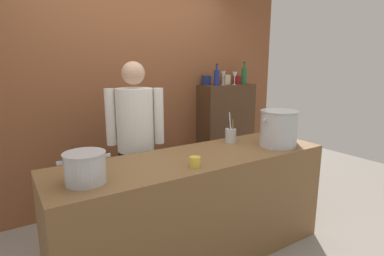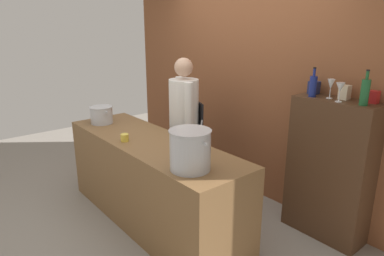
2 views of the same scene
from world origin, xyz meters
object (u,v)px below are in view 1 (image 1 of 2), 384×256
at_px(spice_tin_red, 238,80).
at_px(wine_bottle_cobalt, 217,77).
at_px(chef, 136,137).
at_px(stockpot_small, 85,168).
at_px(spice_tin_navy, 206,80).
at_px(stockpot_large, 279,128).
at_px(butter_jar, 195,162).
at_px(wine_glass_short, 235,75).
at_px(spice_tin_cream, 226,80).
at_px(utensil_crock, 231,135).
at_px(wine_glass_tall, 223,75).
at_px(wine_bottle_green, 244,76).

bearing_deg(spice_tin_red, wine_bottle_cobalt, -162.61).
xyz_separation_m(chef, spice_tin_red, (1.80, 0.64, 0.45)).
distance_m(stockpot_small, spice_tin_navy, 2.35).
bearing_deg(stockpot_large, spice_tin_red, 62.56).
bearing_deg(butter_jar, wine_glass_short, 41.58).
relative_size(wine_bottle_cobalt, spice_tin_cream, 2.15).
bearing_deg(spice_tin_navy, wine_bottle_cobalt, -62.67).
height_order(chef, utensil_crock, chef).
relative_size(utensil_crock, butter_jar, 3.61).
distance_m(butter_jar, wine_glass_tall, 2.00).
bearing_deg(wine_glass_tall, wine_glass_short, -30.77).
bearing_deg(stockpot_large, wine_glass_tall, 73.34).
height_order(stockpot_large, wine_glass_tall, wine_glass_tall).
xyz_separation_m(stockpot_large, wine_glass_short, (0.52, 1.24, 0.42)).
relative_size(wine_glass_tall, wine_glass_short, 1.05).
bearing_deg(spice_tin_cream, stockpot_large, -109.80).
distance_m(stockpot_large, stockpot_small, 1.70).
distance_m(chef, wine_glass_short, 1.73).
height_order(wine_bottle_cobalt, wine_glass_tall, wine_bottle_cobalt).
bearing_deg(spice_tin_navy, spice_tin_cream, -2.83).
bearing_deg(wine_glass_short, stockpot_small, -151.79).
height_order(wine_glass_tall, spice_tin_cream, wine_glass_tall).
height_order(chef, wine_bottle_cobalt, chef).
height_order(butter_jar, wine_glass_short, wine_glass_short).
height_order(stockpot_small, butter_jar, stockpot_small).
bearing_deg(wine_bottle_cobalt, spice_tin_cream, 24.70).
bearing_deg(spice_tin_navy, wine_glass_tall, -20.64).
distance_m(chef, wine_bottle_cobalt, 1.48).
bearing_deg(wine_bottle_green, spice_tin_red, 82.89).
xyz_separation_m(chef, utensil_crock, (0.79, -0.44, 0.01)).
xyz_separation_m(butter_jar, spice_tin_red, (1.68, 1.48, 0.48)).
height_order(utensil_crock, wine_glass_short, wine_glass_short).
xyz_separation_m(utensil_crock, wine_glass_short, (0.80, 0.90, 0.52)).
height_order(wine_glass_short, spice_tin_red, wine_glass_short).
relative_size(utensil_crock, spice_tin_navy, 2.35).
xyz_separation_m(stockpot_large, wine_glass_tall, (0.39, 1.31, 0.42)).
relative_size(chef, spice_tin_cream, 13.10).
height_order(wine_bottle_green, spice_tin_red, wine_bottle_green).
distance_m(stockpot_large, spice_tin_navy, 1.45).
xyz_separation_m(wine_glass_short, spice_tin_navy, (-0.34, 0.16, -0.06)).
distance_m(stockpot_large, wine_bottle_green, 1.52).
height_order(stockpot_small, wine_bottle_green, wine_bottle_green).
height_order(stockpot_small, utensil_crock, utensil_crock).
relative_size(chef, wine_bottle_cobalt, 6.10).
height_order(stockpot_large, butter_jar, stockpot_large).
bearing_deg(wine_glass_short, butter_jar, -138.42).
height_order(butter_jar, wine_bottle_green, wine_bottle_green).
bearing_deg(spice_tin_cream, butter_jar, -134.99).
height_order(stockpot_small, wine_glass_tall, wine_glass_tall).
relative_size(utensil_crock, spice_tin_red, 2.67).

